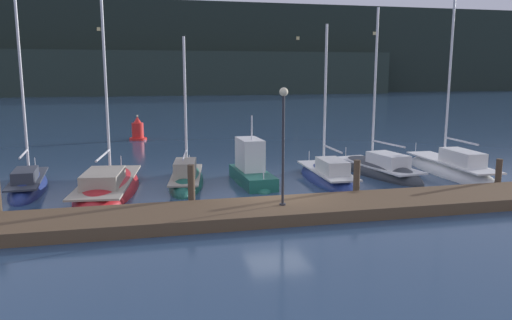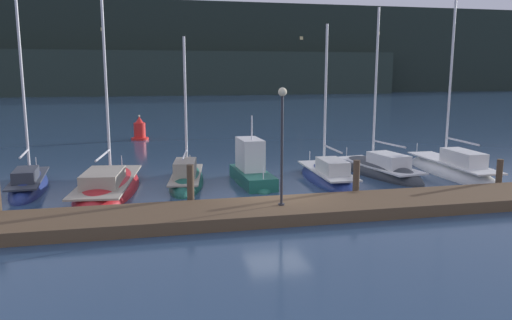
{
  "view_description": "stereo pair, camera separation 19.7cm",
  "coord_description": "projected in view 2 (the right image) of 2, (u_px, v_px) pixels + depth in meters",
  "views": [
    {
      "loc": [
        -5.39,
        -18.99,
        5.35
      ],
      "look_at": [
        0.0,
        3.8,
        1.2
      ],
      "focal_mm": 35.0,
      "sensor_mm": 36.0,
      "label": 1
    },
    {
      "loc": [
        -5.2,
        -19.04,
        5.35
      ],
      "look_at": [
        0.0,
        3.8,
        1.2
      ],
      "focal_mm": 35.0,
      "sensor_mm": 36.0,
      "label": 2
    }
  ],
  "objects": [
    {
      "name": "mooring_pile_1",
      "position": [
        191.0,
        187.0,
        19.48
      ],
      "size": [
        0.28,
        0.28,
        1.8
      ],
      "primitive_type": "cylinder",
      "color": "#4C3D2D",
      "rests_on": "ground"
    },
    {
      "name": "sailboat_berth_3",
      "position": [
        187.0,
        182.0,
        24.09
      ],
      "size": [
        2.54,
        6.24,
        7.75
      ],
      "color": "#195647",
      "rests_on": "ground"
    },
    {
      "name": "ground_plane",
      "position": [
        277.0,
        205.0,
        20.35
      ],
      "size": [
        400.0,
        400.0,
        0.0
      ],
      "primitive_type": "plane",
      "color": "navy"
    },
    {
      "name": "hillside_backdrop",
      "position": [
        152.0,
        52.0,
        122.94
      ],
      "size": [
        240.0,
        23.0,
        21.9
      ],
      "color": "#1E2823",
      "rests_on": "ground"
    },
    {
      "name": "sailboat_berth_6",
      "position": [
        379.0,
        172.0,
        26.43
      ],
      "size": [
        3.11,
        7.11,
        9.43
      ],
      "color": "#2D3338",
      "rests_on": "ground"
    },
    {
      "name": "sailboat_berth_7",
      "position": [
        452.0,
        172.0,
        26.19
      ],
      "size": [
        2.11,
        8.08,
        10.05
      ],
      "color": "white",
      "rests_on": "ground"
    },
    {
      "name": "sailboat_berth_5",
      "position": [
        327.0,
        179.0,
        24.71
      ],
      "size": [
        2.0,
        6.44,
        8.3
      ],
      "color": "navy",
      "rests_on": "ground"
    },
    {
      "name": "sailboat_berth_2",
      "position": [
        108.0,
        189.0,
        22.63
      ],
      "size": [
        3.53,
        8.65,
        12.11
      ],
      "color": "red",
      "rests_on": "ground"
    },
    {
      "name": "dock",
      "position": [
        288.0,
        210.0,
        18.77
      ],
      "size": [
        30.18,
        2.8,
        0.45
      ],
      "primitive_type": "cube",
      "color": "brown",
      "rests_on": "ground"
    },
    {
      "name": "mooring_pile_2",
      "position": [
        356.0,
        180.0,
        21.01
      ],
      "size": [
        0.28,
        0.28,
        1.71
      ],
      "primitive_type": "cylinder",
      "color": "#4C3D2D",
      "rests_on": "ground"
    },
    {
      "name": "motorboat_berth_4",
      "position": [
        252.0,
        175.0,
        24.29
      ],
      "size": [
        1.68,
        4.71,
        3.77
      ],
      "color": "#195647",
      "rests_on": "ground"
    },
    {
      "name": "channel_buoy",
      "position": [
        140.0,
        130.0,
        39.77
      ],
      "size": [
        1.38,
        1.38,
        1.98
      ],
      "color": "red",
      "rests_on": "ground"
    },
    {
      "name": "sailboat_berth_1",
      "position": [
        29.0,
        187.0,
        22.97
      ],
      "size": [
        1.96,
        6.24,
        9.46
      ],
      "color": "navy",
      "rests_on": "ground"
    },
    {
      "name": "dock_lamppost",
      "position": [
        282.0,
        128.0,
        18.1
      ],
      "size": [
        0.32,
        0.32,
        4.35
      ],
      "color": "#2D2D33",
      "rests_on": "dock"
    },
    {
      "name": "mooring_pile_3",
      "position": [
        499.0,
        175.0,
        22.55
      ],
      "size": [
        0.28,
        0.28,
        1.47
      ],
      "primitive_type": "cylinder",
      "color": "#4C3D2D",
      "rests_on": "ground"
    }
  ]
}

